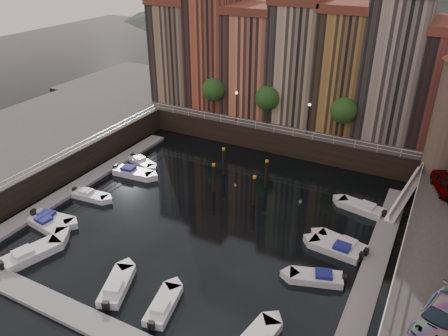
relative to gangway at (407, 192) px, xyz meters
The scene contains 27 objects.
ground 19.90m from the gangway, 149.68° to the right, with size 200.00×200.00×0.00m, color black.
quay_far 23.42m from the gangway, 136.90° to the left, with size 80.00×20.00×3.00m, color black.
quay_left 46.67m from the gangway, 165.10° to the right, with size 20.00×36.00×3.00m, color black.
dock_left 35.11m from the gangway, 161.72° to the right, with size 2.00×28.00×0.35m, color gray.
dock_right 11.17m from the gangway, 94.68° to the right, with size 2.00×28.00×0.35m, color gray.
dock_near 32.01m from the gangway, 122.35° to the right, with size 30.00×2.00×0.35m, color gray.
mountains 101.35m from the gangway, 98.75° to the left, with size 145.00×100.00×18.00m.
far_terrace 21.31m from the gangway, 135.61° to the left, with size 48.70×10.30×17.50m.
promenade_trees 20.71m from the gangway, 156.02° to the left, with size 21.20×3.20×5.20m.
street_lamps 19.88m from the gangway, 158.31° to the left, with size 10.36×0.36×4.18m.
railings 17.95m from the gangway, 163.35° to the right, with size 36.08×34.04×0.52m.
gangway is the anchor object (origin of this frame).
mooring_pilings 17.52m from the gangway, 165.31° to the right, with size 6.33×4.89×3.78m.
boat_left_0 36.12m from the gangway, 146.71° to the right, with size 4.85×2.33×1.09m.
boat_left_1 35.98m from the gangway, 148.27° to the right, with size 4.82×2.20×1.09m.
boat_left_2 33.40m from the gangway, 155.77° to the right, with size 4.38×1.93×0.99m.
boat_left_3 30.51m from the gangway, 165.92° to the right, with size 5.17×2.28×1.17m.
boat_left_4 30.72m from the gangway, behind, with size 4.34×2.73×0.98m.
boat_right_1 15.68m from the gangway, 107.53° to the right, with size 4.64×2.89×1.04m.
boat_right_2 11.43m from the gangway, 112.30° to the right, with size 4.86×2.16×1.10m.
boat_right_3 10.46m from the gangway, 112.87° to the right, with size 4.90×2.61×1.10m.
boat_right_4 4.77m from the gangway, 145.64° to the right, with size 4.99×2.65×1.12m.
boat_near_0 36.70m from the gangway, 139.59° to the right, with size 3.25×5.40×1.21m.
boat_near_1 29.91m from the gangway, 128.48° to the right, with size 3.21×4.89×1.10m.
boat_near_2 27.35m from the gangway, 121.14° to the right, with size 2.48×4.61×1.03m.
car_a 3.77m from the gangway, ahead, with size 1.88×4.68×1.60m, color gray.
car_c 19.30m from the gangway, 77.83° to the right, with size 2.21×5.43×1.57m, color gray.
Camera 1 is at (18.40, -32.78, 24.86)m, focal length 35.00 mm.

